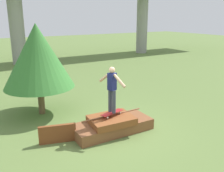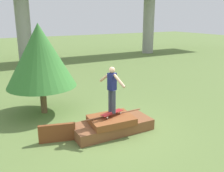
# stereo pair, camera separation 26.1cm
# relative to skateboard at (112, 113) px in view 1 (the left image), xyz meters

# --- Properties ---
(ground_plane) EXTENTS (80.00, 80.00, 0.00)m
(ground_plane) POSITION_rel_skateboard_xyz_m (0.04, 0.05, -0.70)
(ground_plane) COLOR olive
(scrap_pile) EXTENTS (2.67, 1.22, 0.63)m
(scrap_pile) POSITION_rel_skateboard_xyz_m (0.02, 0.03, -0.45)
(scrap_pile) COLOR brown
(scrap_pile) RESTS_ON ground_plane
(scrap_plank_loose) EXTENTS (1.09, 0.40, 0.57)m
(scrap_plank_loose) POSITION_rel_skateboard_xyz_m (-1.75, 0.29, -0.42)
(scrap_plank_loose) COLOR brown
(scrap_plank_loose) RESTS_ON ground_plane
(skateboard) EXTENTS (0.87, 0.42, 0.09)m
(skateboard) POSITION_rel_skateboard_xyz_m (0.00, 0.00, 0.00)
(skateboard) COLOR maroon
(skateboard) RESTS_ON scrap_pile
(skater) EXTENTS (0.36, 1.11, 1.49)m
(skater) POSITION_rel_skateboard_xyz_m (-0.00, 0.00, 0.87)
(skater) COLOR #383D4C
(skater) RESTS_ON skateboard
(tree_behind_left) EXTENTS (2.64, 2.64, 3.47)m
(tree_behind_left) POSITION_rel_skateboard_xyz_m (-1.48, 2.87, 1.58)
(tree_behind_left) COLOR brown
(tree_behind_left) RESTS_ON ground_plane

